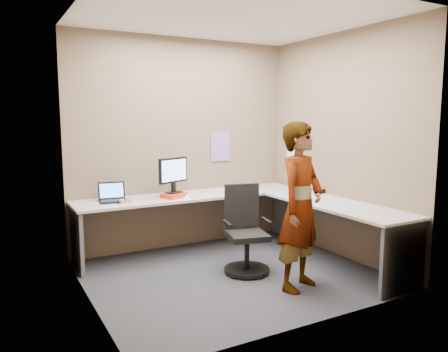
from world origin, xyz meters
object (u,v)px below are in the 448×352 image
desk (248,211)px  office_chair (245,237)px  monitor (173,172)px  person (301,206)px

desk → office_chair: office_chair is taller
monitor → person: person is taller
desk → monitor: size_ratio=6.99×
desk → office_chair: size_ratio=3.16×
office_chair → monitor: bearing=131.9°
desk → person: person is taller
office_chair → person: (0.23, -0.66, 0.44)m
desk → monitor: 1.01m
monitor → office_chair: (0.48, -0.89, -0.65)m
monitor → office_chair: bearing=-84.8°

